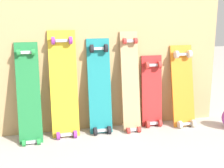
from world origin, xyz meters
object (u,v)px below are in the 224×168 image
at_px(skateboard_green, 29,97).
at_px(skateboard_natural, 131,86).
at_px(skateboard_orange, 183,89).
at_px(skateboard_red, 152,94).
at_px(skateboard_yellow, 64,88).
at_px(skateboard_teal, 100,90).

bearing_deg(skateboard_green, skateboard_natural, 1.44).
bearing_deg(skateboard_orange, skateboard_red, 170.33).
height_order(skateboard_yellow, skateboard_natural, skateboard_yellow).
relative_size(skateboard_green, skateboard_teal, 0.99).
height_order(skateboard_teal, skateboard_red, skateboard_teal).
relative_size(skateboard_red, skateboard_orange, 0.89).
distance_m(skateboard_green, skateboard_natural, 0.91).
relative_size(skateboard_green, skateboard_yellow, 0.91).
distance_m(skateboard_green, skateboard_orange, 1.44).
relative_size(skateboard_yellow, skateboard_natural, 1.01).
bearing_deg(skateboard_yellow, skateboard_red, 2.11).
xyz_separation_m(skateboard_teal, skateboard_red, (0.52, 0.03, -0.09)).
bearing_deg(skateboard_orange, skateboard_yellow, 179.00).
bearing_deg(skateboard_red, skateboard_yellow, -177.89).
bearing_deg(skateboard_teal, skateboard_yellow, -179.58).
relative_size(skateboard_natural, skateboard_orange, 1.18).
distance_m(skateboard_yellow, skateboard_red, 0.85).
distance_m(skateboard_green, skateboard_yellow, 0.31).
bearing_deg(skateboard_natural, skateboard_green, -178.56).
bearing_deg(skateboard_natural, skateboard_red, 10.70).
height_order(skateboard_yellow, skateboard_red, skateboard_yellow).
bearing_deg(skateboard_teal, skateboard_green, -176.49).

